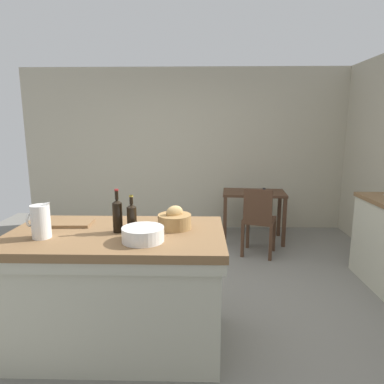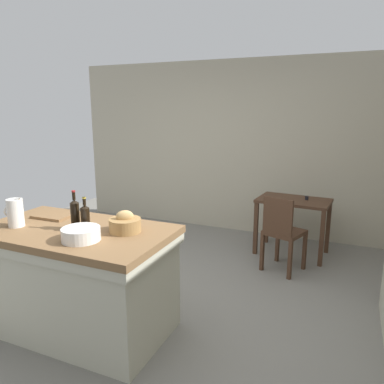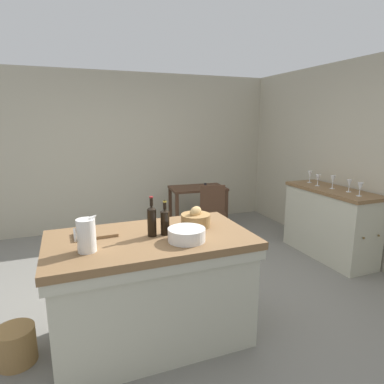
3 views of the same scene
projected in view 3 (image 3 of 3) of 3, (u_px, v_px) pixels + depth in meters
name	position (u px, v px, depth m)	size (l,w,h in m)	color
ground_plane	(177.00, 295.00, 3.49)	(6.76, 6.76, 0.00)	slate
wall_back	(128.00, 152.00, 5.58)	(5.32, 0.12, 2.60)	#B2AA93
wall_right	(371.00, 163.00, 4.13)	(0.12, 5.20, 2.60)	#B2AA93
island_table	(152.00, 285.00, 2.70)	(1.61, 0.91, 0.92)	brown
side_cabinet	(329.00, 223.00, 4.41)	(0.52, 1.32, 0.94)	brown
writing_desk	(198.00, 194.00, 5.44)	(0.94, 0.63, 0.79)	#472D1E
wooden_chair	(212.00, 211.00, 4.89)	(0.51, 0.51, 0.91)	#472D1E
pitcher	(86.00, 235.00, 2.28)	(0.17, 0.13, 0.28)	silver
wash_bowl	(187.00, 235.00, 2.50)	(0.29, 0.29, 0.10)	silver
bread_basket	(196.00, 219.00, 2.84)	(0.26, 0.26, 0.18)	olive
cutting_board	(95.00, 234.00, 2.62)	(0.33, 0.21, 0.02)	brown
wine_bottle_dark	(165.00, 221.00, 2.62)	(0.07, 0.07, 0.28)	black
wine_bottle_amber	(152.00, 220.00, 2.59)	(0.07, 0.07, 0.32)	black
wine_glass_far_left	(360.00, 187.00, 3.87)	(0.07, 0.07, 0.16)	white
wine_glass_left	(349.00, 184.00, 4.09)	(0.07, 0.07, 0.16)	white
wine_glass_middle	(333.00, 180.00, 4.29)	(0.07, 0.07, 0.17)	white
wine_glass_right	(318.00, 178.00, 4.48)	(0.07, 0.07, 0.15)	white
wine_glass_far_right	(310.00, 175.00, 4.72)	(0.07, 0.07, 0.17)	white
wicker_hamper	(16.00, 345.00, 2.49)	(0.29, 0.29, 0.28)	olive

